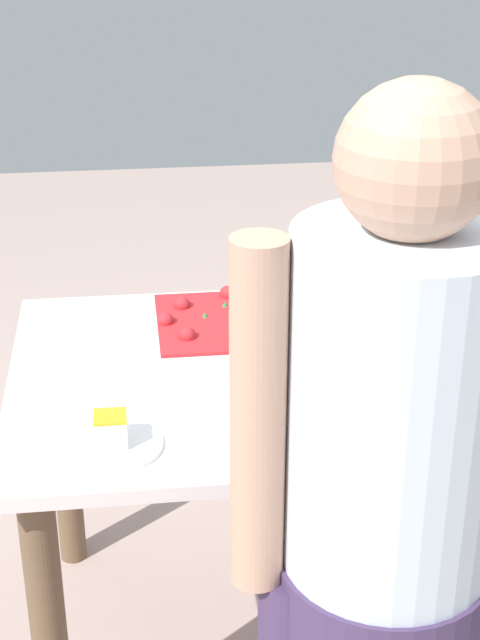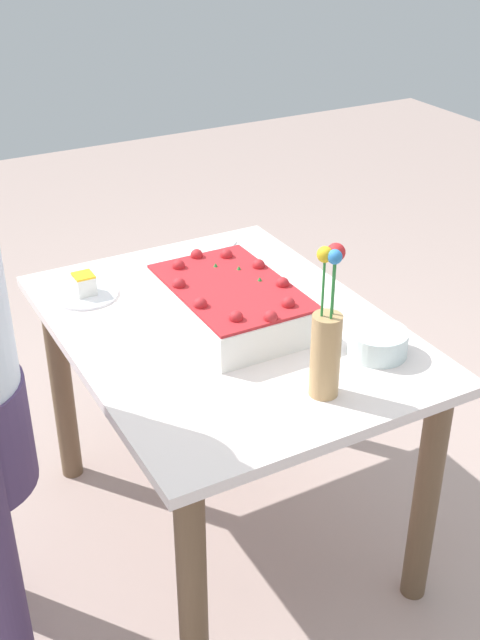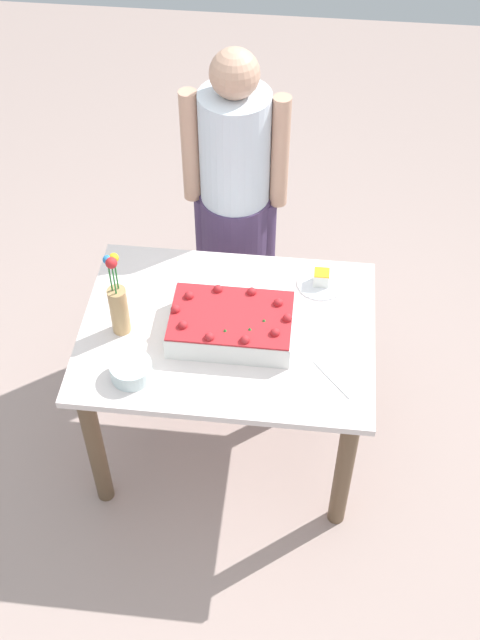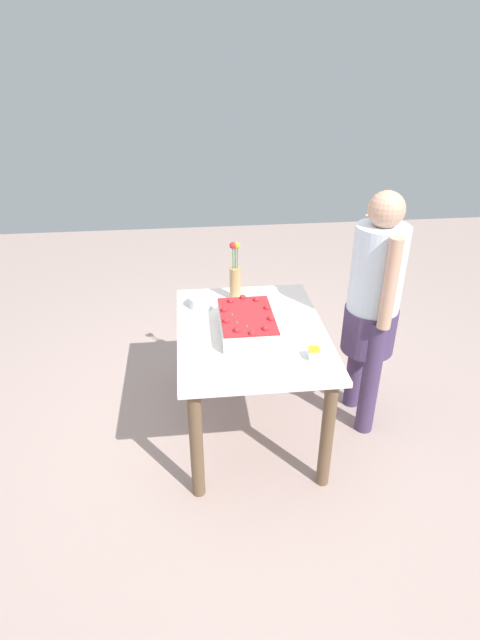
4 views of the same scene
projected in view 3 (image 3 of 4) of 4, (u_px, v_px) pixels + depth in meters
ground_plane at (229, 437)px, 3.60m from camera, size 8.00×8.00×0.00m
dining_table at (228, 351)px, 3.16m from camera, size 1.12×0.84×0.73m
sheet_cake at (231, 324)px, 3.00m from camera, size 0.46×0.30×0.13m
serving_plate_with_slice at (321, 281)px, 3.21m from camera, size 0.19×0.19×0.07m
cake_knife at (332, 378)px, 2.89m from camera, size 0.15×0.17×0.00m
flower_vase at (118, 304)px, 2.95m from camera, size 0.07×0.07×0.38m
fruit_bowl at (131, 370)px, 2.88m from camera, size 0.15×0.15×0.07m
person_standing at (235, 186)px, 3.46m from camera, size 0.45×0.31×1.49m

